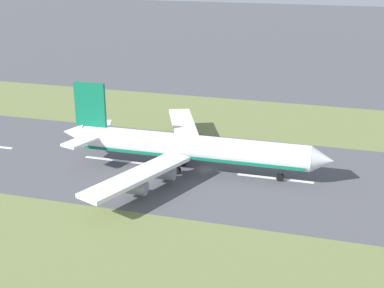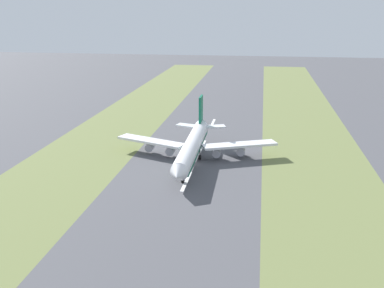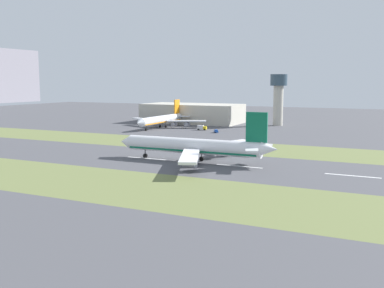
{
  "view_description": "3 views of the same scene",
  "coord_description": "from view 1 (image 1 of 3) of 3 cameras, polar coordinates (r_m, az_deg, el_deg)",
  "views": [
    {
      "loc": [
        115.71,
        30.28,
        51.47
      ],
      "look_at": [
        1.2,
        -2.89,
        7.0
      ],
      "focal_mm": 50.0,
      "sensor_mm": 36.0,
      "label": 1
    },
    {
      "loc": [
        -23.49,
        155.62,
        55.68
      ],
      "look_at": [
        1.2,
        -2.89,
        7.0
      ],
      "focal_mm": 42.0,
      "sensor_mm": 36.0,
      "label": 2
    },
    {
      "loc": [
        -155.79,
        -77.45,
        31.11
      ],
      "look_at": [
        1.2,
        -2.89,
        7.0
      ],
      "focal_mm": 42.0,
      "sensor_mm": 36.0,
      "label": 3
    }
  ],
  "objects": [
    {
      "name": "ground_plane",
      "position": [
        130.21,
        1.37,
        -2.83
      ],
      "size": [
        800.0,
        800.0,
        0.0
      ],
      "primitive_type": "plane",
      "color": "#4C4C51"
    },
    {
      "name": "grass_median_west",
      "position": [
        171.44,
        5.24,
        2.9
      ],
      "size": [
        40.0,
        600.0,
        0.01
      ],
      "primitive_type": "cube",
      "color": "olive",
      "rests_on": "ground"
    },
    {
      "name": "grass_median_east",
      "position": [
        92.55,
        -6.0,
        -13.46
      ],
      "size": [
        40.0,
        600.0,
        0.01
      ],
      "primitive_type": "cube",
      "color": "olive",
      "rests_on": "ground"
    },
    {
      "name": "centreline_dash_mid",
      "position": [
        137.34,
        -7.9,
        -1.76
      ],
      "size": [
        1.2,
        18.0,
        0.01
      ],
      "primitive_type": "cube",
      "color": "silver",
      "rests_on": "ground"
    },
    {
      "name": "centreline_dash_far",
      "position": [
        127.32,
        8.85,
        -3.65
      ],
      "size": [
        1.2,
        18.0,
        0.01
      ],
      "primitive_type": "cube",
      "color": "silver",
      "rests_on": "ground"
    },
    {
      "name": "airplane_main_jet",
      "position": [
        128.08,
        -0.82,
        -0.33
      ],
      "size": [
        64.13,
        67.05,
        20.2
      ],
      "color": "white",
      "rests_on": "ground"
    }
  ]
}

